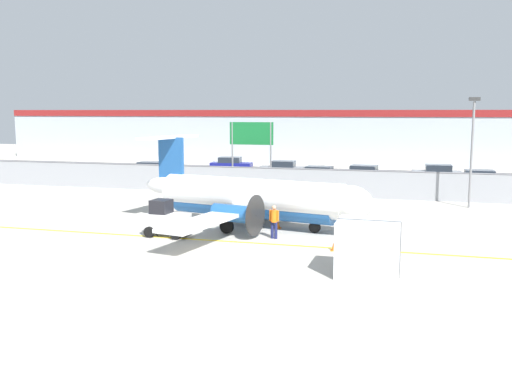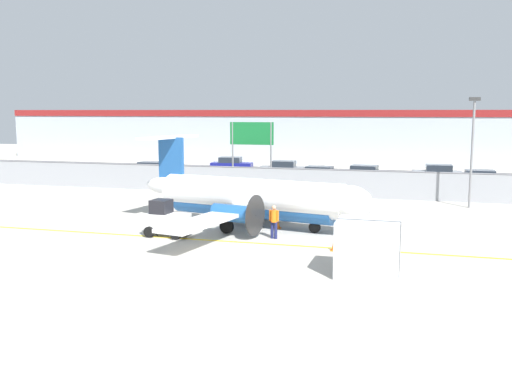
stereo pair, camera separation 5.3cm
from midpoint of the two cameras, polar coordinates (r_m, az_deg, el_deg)
The scene contains 20 objects.
ground_plane at distance 28.06m, azimuth -1.60°, elevation -5.03°, with size 140.00×140.00×0.01m.
perimeter_fence at distance 43.21m, azimuth 4.56°, elevation 1.09°, with size 98.00×0.10×2.10m.
parking_lot_strip at distance 54.60m, azimuth 6.80°, elevation 1.41°, with size 98.00×17.00×0.12m.
background_building at distance 72.64m, azimuth 9.02°, elevation 5.55°, with size 91.00×8.10×6.50m.
commuter_airplane at distance 31.45m, azimuth -0.13°, elevation -0.63°, with size 14.01×15.99×4.92m.
baggage_tug at distance 29.60m, azimuth -8.97°, elevation -2.76°, with size 2.40×1.52×1.88m.
ground_crew_worker at distance 28.68m, azimuth 1.76°, elevation -2.81°, with size 0.55×0.41×1.70m.
cargo_container at distance 22.70m, azimuth 11.10°, elevation -5.51°, with size 2.44×2.04×2.20m.
traffic_cone_near_left at distance 26.57m, azimuth 7.83°, elevation -5.18°, with size 0.36×0.36×0.64m.
traffic_cone_near_right at distance 31.23m, azimuth 2.14°, elevation -3.10°, with size 0.36×0.36×0.64m.
traffic_cone_far_left at distance 31.38m, azimuth 11.05°, elevation -3.20°, with size 0.36×0.36×0.64m.
parked_car_0 at distance 53.99m, azimuth -10.58°, elevation 2.14°, with size 4.26×2.12×1.58m.
parked_car_1 at distance 58.54m, azimuth -2.54°, elevation 2.73°, with size 4.35×2.34×1.58m.
parked_car_2 at distance 54.12m, azimuth 2.57°, elevation 2.28°, with size 4.23×2.05×1.58m.
parked_car_3 at distance 49.09m, azimuth 6.17°, elevation 1.65°, with size 4.31×2.24×1.58m.
parked_car_4 at distance 50.43m, azimuth 10.57°, elevation 1.73°, with size 4.37×2.40×1.58m.
parked_car_5 at distance 52.70m, azimuth 17.61°, elevation 1.75°, with size 4.25×2.11×1.58m.
parked_car_6 at distance 49.11m, azimuth 21.51°, elevation 1.13°, with size 4.24×2.09×1.58m.
apron_light_pole at distance 40.04m, azimuth 20.78°, elevation 4.61°, with size 0.70×0.30×7.27m.
highway_sign at distance 45.77m, azimuth -0.50°, elevation 5.30°, with size 3.60×0.14×5.50m.
Camera 1 is at (7.93, -24.15, 6.39)m, focal length 40.00 mm.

